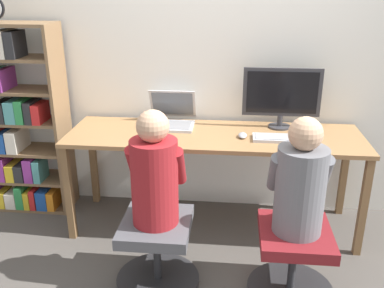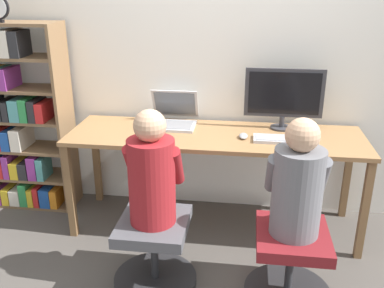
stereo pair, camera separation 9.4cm
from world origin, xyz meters
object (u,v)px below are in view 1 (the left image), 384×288
laptop (171,118)px  office_chair_right (157,250)px  keyboard (284,138)px  desktop_monitor (282,96)px  bookshelf (15,124)px  person_at_monitor (301,183)px  person_at_laptop (155,174)px  office_chair_left (293,260)px

laptop → office_chair_right: size_ratio=0.71×
laptop → keyboard: 0.88m
desktop_monitor → laptop: size_ratio=1.52×
laptop → bookshelf: bearing=-178.4°
person_at_monitor → laptop: bearing=133.5°
laptop → person_at_monitor: 1.26m
laptop → office_chair_right: laptop is taller
desktop_monitor → person_at_monitor: 0.97m
laptop → keyboard: bearing=-16.9°
desktop_monitor → laptop: desktop_monitor is taller
laptop → keyboard: laptop is taller
desktop_monitor → laptop: 0.86m
keyboard → person_at_laptop: bearing=-141.3°
person_at_laptop → bookshelf: bookshelf is taller
office_chair_left → desktop_monitor: bearing=92.2°
office_chair_left → office_chair_right: size_ratio=1.00×
bookshelf → laptop: bearing=1.6°
office_chair_left → person_at_laptop: size_ratio=0.76×
desktop_monitor → office_chair_right: (-0.79, -0.92, -0.77)m
laptop → keyboard: size_ratio=0.86×
laptop → person_at_laptop: (0.04, -0.90, -0.05)m
laptop → office_chair_left: 1.39m
office_chair_right → bookshelf: 1.63m
office_chair_left → person_at_monitor: bearing=90.0°
person_at_monitor → person_at_laptop: size_ratio=0.99×
keyboard → bookshelf: size_ratio=0.29×
office_chair_left → keyboard: bearing=92.3°
desktop_monitor → office_chair_left: size_ratio=1.09×
laptop → person_at_monitor: bearing=-46.5°
office_chair_right → person_at_monitor: size_ratio=0.77×
laptop → person_at_laptop: size_ratio=0.54×
keyboard → bookshelf: 2.11m
laptop → person_at_laptop: person_at_laptop is taller
office_chair_right → bookshelf: bookshelf is taller
office_chair_left → person_at_laptop: bearing=178.5°
person_at_laptop → laptop: bearing=92.4°
person_at_laptop → keyboard: bearing=38.7°
person_at_laptop → office_chair_right: bearing=-90.0°
office_chair_right → person_at_laptop: 0.52m
laptop → office_chair_right: (0.04, -0.90, -0.57)m
office_chair_left → office_chair_right: bearing=178.9°
laptop → person_at_laptop: 0.90m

